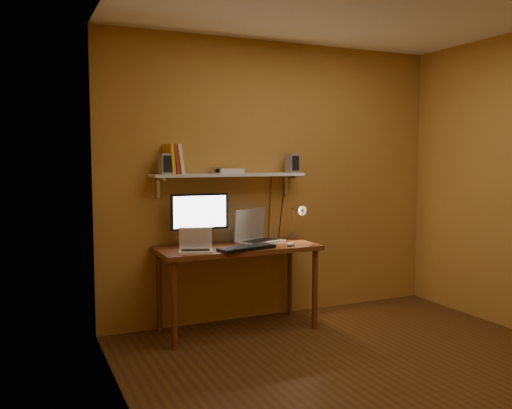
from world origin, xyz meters
name	(u,v)px	position (x,y,z in m)	size (l,w,h in m)	color
room	(379,189)	(0.00, 0.00, 1.30)	(3.44, 3.24, 2.64)	#4F3114
desk	(238,256)	(-0.53, 1.28, 0.66)	(1.40, 0.60, 0.75)	brown
wall_shelf	(229,175)	(-0.53, 1.47, 1.36)	(1.40, 0.25, 0.21)	silver
monitor	(200,217)	(-0.83, 1.41, 1.01)	(0.51, 0.22, 0.46)	black
laptop	(255,234)	(-0.30, 1.42, 0.83)	(0.48, 0.43, 0.30)	gray
netbook	(196,245)	(-0.96, 1.14, 0.81)	(0.31, 0.27, 0.20)	white
keyboard	(247,248)	(-0.53, 1.08, 0.76)	(0.50, 0.17, 0.03)	black
mouse	(291,244)	(-0.11, 1.09, 0.77)	(0.09, 0.06, 0.03)	white
desk_lamp	(298,217)	(0.13, 1.41, 0.96)	(0.09, 0.23, 0.38)	silver
speaker_left	(165,164)	(-1.11, 1.46, 1.46)	(0.10, 0.10, 0.18)	gray
speaker_right	(292,163)	(0.11, 1.48, 1.46)	(0.10, 0.10, 0.18)	gray
books	(173,159)	(-1.04, 1.50, 1.50)	(0.16, 0.18, 0.26)	gold
shelf_camera	(216,171)	(-0.68, 1.40, 1.40)	(0.10, 0.06, 0.06)	silver
router	(228,171)	(-0.55, 1.47, 1.40)	(0.26, 0.18, 0.04)	white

